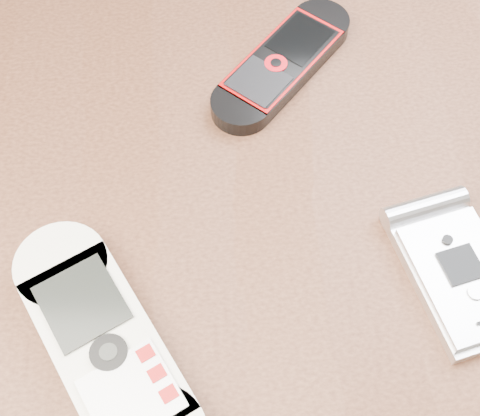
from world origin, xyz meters
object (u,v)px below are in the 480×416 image
motorola_razr (460,274)px  table (234,280)px  nokia_white (106,348)px  nokia_black_red (282,63)px

motorola_razr → table: bearing=143.9°
table → nokia_white: 0.17m
nokia_white → table: bearing=20.2°
table → nokia_black_red: size_ratio=7.98×
motorola_razr → nokia_black_red: bearing=102.8°
nokia_black_red → motorola_razr: motorola_razr is taller
table → nokia_black_red: nokia_black_red is taller
nokia_black_red → motorola_razr: (0.09, -0.19, 0.00)m
table → motorola_razr: bearing=-22.6°
motorola_razr → nokia_white: bearing=174.6°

